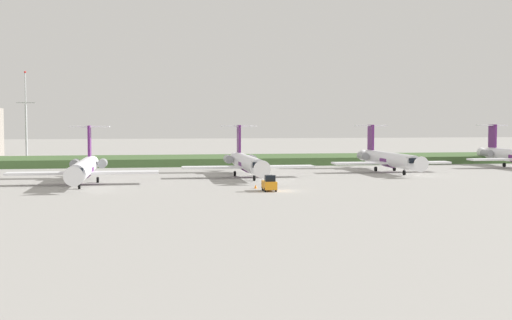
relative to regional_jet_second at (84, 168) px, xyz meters
The scene contains 9 objects.
ground_plane 32.09m from the regional_jet_second, 27.67° to the left, with size 500.00×500.00×0.00m, color #9E9B96.
grass_berm 53.49m from the regional_jet_second, 58.00° to the left, with size 320.00×20.00×1.69m, color #426033.
regional_jet_second is the anchor object (origin of this frame).
regional_jet_third 28.34m from the regional_jet_second, 18.40° to the left, with size 22.81×31.00×9.00m.
regional_jet_fourth 57.68m from the regional_jet_second, 16.08° to the left, with size 22.81×31.00×9.00m.
antenna_mast 63.20m from the regional_jet_second, 107.32° to the left, with size 4.40×0.50×21.59m.
baggage_tug 30.56m from the regional_jet_second, 29.99° to the right, with size 1.72×3.20×2.30m.
safety_cone_front_marker 27.62m from the regional_jet_second, 23.91° to the right, with size 0.44×0.44×0.55m, color orange.
safety_cone_mid_marker 29.87m from the regional_jet_second, 21.39° to the right, with size 0.44×0.44×0.55m, color orange.
Camera 1 is at (-18.73, -91.65, 9.81)m, focal length 47.13 mm.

